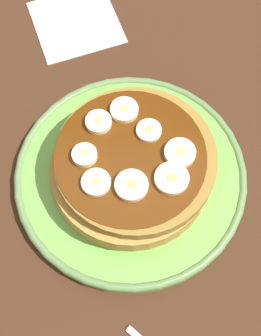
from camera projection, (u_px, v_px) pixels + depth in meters
ground_plane at (130, 184)px, 58.88cm from camera, size 140.00×140.00×3.00cm
plate at (130, 176)px, 56.73cm from camera, size 26.56×26.56×1.61cm
pancake_stack at (131, 166)px, 54.10cm from camera, size 18.21×18.28×4.82cm
banana_slice_0 at (180, 152)px, 51.78cm from camera, size 3.34×3.34×0.94cm
banana_slice_1 at (149, 131)px, 52.94cm from camera, size 2.75×2.75×0.73cm
banana_slice_2 at (96, 183)px, 50.41cm from camera, size 3.05×3.05×0.81cm
banana_slice_3 at (85, 155)px, 51.58cm from camera, size 2.66×2.66×0.99cm
banana_slice_4 at (136, 186)px, 50.20cm from camera, size 3.46×3.46×0.94cm
banana_slice_5 at (124, 110)px, 53.90cm from camera, size 3.10×3.10×0.89cm
banana_slice_6 at (172, 179)px, 50.57cm from camera, size 3.59×3.59×0.86cm
banana_slice_7 at (99, 122)px, 53.25cm from camera, size 2.85×2.85×0.93cm
napkin at (76, 22)px, 66.88cm from camera, size 13.87×13.87×0.30cm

